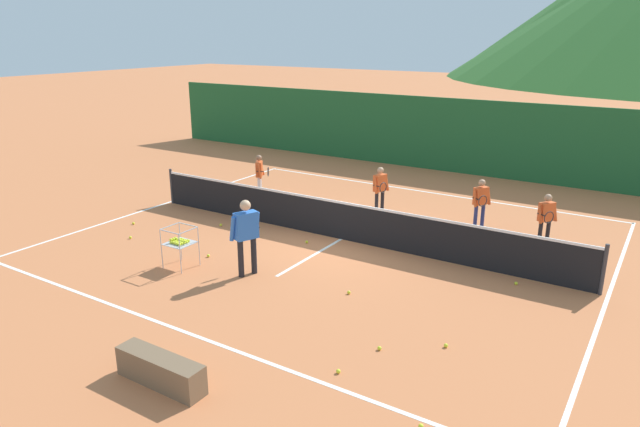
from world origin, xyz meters
TOP-DOWN VIEW (x-y plane):
  - ground_plane at (0.00, 0.00)m, footprint 120.00×120.00m
  - line_baseline_near at (0.00, -5.44)m, footprint 12.06×0.08m
  - line_baseline_far at (0.00, 5.26)m, footprint 12.06×0.08m
  - line_sideline_west at (-6.03, 0.00)m, footprint 0.08×10.70m
  - line_sideline_east at (6.03, 0.00)m, footprint 0.08×10.70m
  - line_service_center at (0.00, 0.00)m, footprint 0.08×5.42m
  - tennis_net at (0.00, 0.00)m, footprint 11.83×0.08m
  - instructor at (-0.57, -2.94)m, footprint 0.48×0.82m
  - student_0 at (-4.11, 2.00)m, footprint 0.64×0.53m
  - student_1 at (-0.15, 2.38)m, footprint 0.42×0.70m
  - student_2 at (2.61, 2.64)m, footprint 0.42×0.72m
  - student_3 at (4.33, 2.18)m, footprint 0.44×0.70m
  - ball_cart at (-2.08, -3.39)m, footprint 0.58×0.58m
  - tennis_ball_0 at (2.93, -5.10)m, footprint 0.07×0.07m
  - tennis_ball_1 at (-5.27, -2.00)m, footprint 0.07×0.07m
  - tennis_ball_2 at (3.16, -4.17)m, footprint 0.07×0.07m
  - tennis_ball_3 at (-4.45, -2.79)m, footprint 0.07×0.07m
  - tennis_ball_4 at (-3.21, -0.85)m, footprint 0.07×0.07m
  - tennis_ball_5 at (1.71, -2.62)m, footprint 0.07×0.07m
  - tennis_ball_6 at (-1.97, -2.66)m, footprint 0.07×0.07m
  - tennis_ball_7 at (4.04, -3.51)m, footprint 0.07×0.07m
  - tennis_ball_8 at (-0.56, -0.70)m, footprint 0.07×0.07m
  - tennis_ball_9 at (4.48, -5.61)m, footprint 0.07×0.07m
  - tennis_ball_10 at (4.37, -0.43)m, footprint 0.07×0.07m
  - windscreen_fence at (0.00, 8.39)m, footprint 26.53×0.08m
  - courtside_bench at (0.89, -6.72)m, footprint 1.50×0.36m

SIDE VIEW (x-z plane):
  - ground_plane at x=0.00m, z-range 0.00..0.00m
  - line_baseline_near at x=0.00m, z-range 0.00..0.01m
  - line_baseline_far at x=0.00m, z-range 0.00..0.01m
  - line_sideline_west at x=-6.03m, z-range 0.00..0.01m
  - line_sideline_east at x=6.03m, z-range 0.00..0.01m
  - line_service_center at x=0.00m, z-range 0.00..0.01m
  - tennis_ball_0 at x=2.93m, z-range 0.00..0.07m
  - tennis_ball_1 at x=-5.27m, z-range 0.00..0.07m
  - tennis_ball_2 at x=3.16m, z-range 0.00..0.07m
  - tennis_ball_3 at x=-4.45m, z-range 0.00..0.07m
  - tennis_ball_4 at x=-3.21m, z-range 0.00..0.07m
  - tennis_ball_5 at x=1.71m, z-range 0.00..0.07m
  - tennis_ball_6 at x=-1.97m, z-range 0.00..0.07m
  - tennis_ball_7 at x=4.04m, z-range 0.00..0.07m
  - tennis_ball_8 at x=-0.56m, z-range 0.00..0.07m
  - tennis_ball_9 at x=4.48m, z-range 0.00..0.07m
  - tennis_ball_10 at x=4.37m, z-range 0.00..0.07m
  - courtside_bench at x=0.89m, z-range 0.00..0.46m
  - tennis_net at x=0.00m, z-range -0.03..1.02m
  - ball_cart at x=-2.08m, z-range 0.13..1.03m
  - student_3 at x=4.33m, z-range 0.13..1.42m
  - student_0 at x=-4.11m, z-range 0.13..1.45m
  - student_2 at x=2.61m, z-range 0.13..1.45m
  - student_1 at x=-0.15m, z-range 0.14..1.48m
  - instructor at x=-0.57m, z-range 0.17..1.81m
  - windscreen_fence at x=0.00m, z-range 0.00..2.67m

